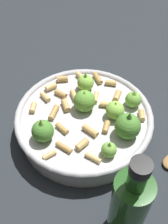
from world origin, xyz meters
name	(u,v)px	position (x,y,z in m)	size (l,w,h in m)	color
ground_plane	(84,130)	(0.00, 0.00, 0.00)	(2.40, 2.40, 0.00)	#23282D
cooking_pan	(85,120)	(0.00, 0.00, 0.03)	(0.27, 0.27, 0.11)	#B7B7BC
olive_oil_bottle	(129,207)	(-0.20, -0.07, 0.08)	(0.05, 0.05, 0.20)	#1E4C19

